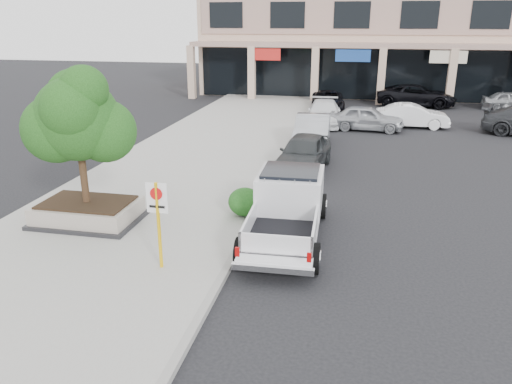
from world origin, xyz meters
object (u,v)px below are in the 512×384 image
(planter, at_px, (88,212))
(lot_car_b, at_px, (412,116))
(curb_car_a, at_px, (304,153))
(lot_car_e, at_px, (512,101))
(curb_car_b, at_px, (312,131))
(curb_car_d, at_px, (328,101))
(pickup_truck, at_px, (286,210))
(curb_car_c, at_px, (324,113))
(lot_car_a, at_px, (367,118))
(lot_car_d, at_px, (416,95))
(no_parking_sign, at_px, (158,214))
(planter_tree, at_px, (84,119))

(planter, relative_size, lot_car_b, 0.75)
(curb_car_a, relative_size, lot_car_e, 1.15)
(curb_car_b, bearing_deg, curb_car_d, 87.79)
(curb_car_b, xyz_separation_m, lot_car_e, (12.90, 13.60, -0.13))
(pickup_truck, distance_m, curb_car_d, 22.58)
(lot_car_b, relative_size, lot_car_e, 1.08)
(curb_car_c, bearing_deg, curb_car_d, 88.20)
(lot_car_b, bearing_deg, pickup_truck, 163.38)
(lot_car_a, bearing_deg, planter, 156.82)
(curb_car_b, bearing_deg, curb_car_a, -91.24)
(lot_car_b, bearing_deg, lot_car_d, -7.45)
(curb_car_a, bearing_deg, no_parking_sign, -97.87)
(planter, height_order, lot_car_e, lot_car_e)
(curb_car_c, height_order, lot_car_b, curb_car_c)
(pickup_truck, xyz_separation_m, curb_car_a, (-0.32, 7.23, -0.15))
(curb_car_b, relative_size, lot_car_e, 1.23)
(planter, distance_m, lot_car_d, 28.68)
(lot_car_e, bearing_deg, planter, 145.54)
(planter, bearing_deg, lot_car_b, 57.65)
(lot_car_b, bearing_deg, no_parking_sign, 158.11)
(no_parking_sign, bearing_deg, lot_car_e, 61.16)
(planter_tree, relative_size, pickup_truck, 0.68)
(planter, height_order, curb_car_d, curb_car_d)
(planter_tree, distance_m, curb_car_a, 9.74)
(planter, xyz_separation_m, curb_car_d, (5.90, 22.85, 0.20))
(curb_car_a, distance_m, lot_car_b, 11.64)
(curb_car_b, relative_size, lot_car_d, 0.85)
(no_parking_sign, relative_size, curb_car_a, 0.50)
(pickup_truck, xyz_separation_m, lot_car_e, (12.51, 25.19, -0.26))
(planter_tree, xyz_separation_m, lot_car_e, (18.64, 25.31, -2.74))
(lot_car_b, height_order, lot_car_e, lot_car_b)
(curb_car_c, bearing_deg, no_parking_sign, -100.49)
(planter, relative_size, planter_tree, 0.80)
(no_parking_sign, distance_m, curb_car_d, 25.41)
(curb_car_a, bearing_deg, lot_car_e, 60.88)
(planter_tree, relative_size, curb_car_b, 0.82)
(planter_tree, height_order, lot_car_a, planter_tree)
(curb_car_a, bearing_deg, pickup_truck, -81.05)
(lot_car_e, bearing_deg, curb_car_b, 138.47)
(planter, distance_m, pickup_truck, 6.29)
(planter_tree, distance_m, pickup_truck, 6.62)
(planter, bearing_deg, curb_car_a, 51.60)
(curb_car_a, height_order, lot_car_b, curb_car_a)
(curb_car_a, xyz_separation_m, curb_car_d, (-0.05, 15.34, -0.10))
(planter_tree, height_order, lot_car_d, planter_tree)
(curb_car_a, height_order, lot_car_a, curb_car_a)
(lot_car_b, xyz_separation_m, lot_car_d, (0.96, 8.08, 0.09))
(pickup_truck, height_order, curb_car_c, pickup_truck)
(curb_car_a, bearing_deg, curb_car_b, 97.29)
(curb_car_b, bearing_deg, lot_car_b, 45.70)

